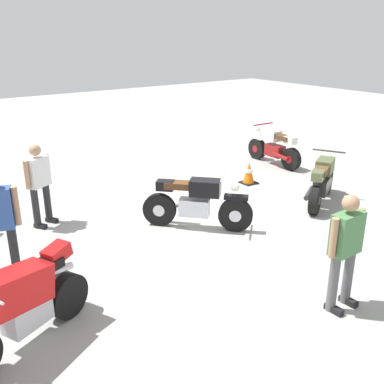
% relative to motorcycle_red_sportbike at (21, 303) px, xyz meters
% --- Properties ---
extents(ground_plane, '(40.00, 40.00, 0.00)m').
position_rel_motorcycle_red_sportbike_xyz_m(ground_plane, '(-3.75, -1.38, -0.59)').
color(ground_plane, '#9E9E99').
extents(motorcycle_red_sportbike, '(1.84, 1.05, 1.14)m').
position_rel_motorcycle_red_sportbike_xyz_m(motorcycle_red_sportbike, '(0.00, 0.00, 0.00)').
color(motorcycle_red_sportbike, black).
rests_on(motorcycle_red_sportbike, ground).
extents(motorcycle_black_cruiser, '(1.53, 1.60, 1.09)m').
position_rel_motorcycle_red_sportbike_xyz_m(motorcycle_black_cruiser, '(-3.63, -1.51, -0.07)').
color(motorcycle_black_cruiser, black).
rests_on(motorcycle_black_cruiser, ground).
extents(motorcycle_cream_vintage, '(0.70, 1.95, 1.07)m').
position_rel_motorcycle_red_sportbike_xyz_m(motorcycle_cream_vintage, '(-7.91, -3.67, -0.11)').
color(motorcycle_cream_vintage, black).
rests_on(motorcycle_cream_vintage, ground).
extents(motorcycle_olive_vintage, '(1.80, 1.07, 1.07)m').
position_rel_motorcycle_red_sportbike_xyz_m(motorcycle_olive_vintage, '(-6.56, -0.95, -0.11)').
color(motorcycle_olive_vintage, black).
rests_on(motorcycle_olive_vintage, ground).
extents(person_in_white_shirt, '(0.59, 0.47, 1.58)m').
position_rel_motorcycle_red_sportbike_xyz_m(person_in_white_shirt, '(-1.33, -3.36, 0.29)').
color(person_in_white_shirt, '#262628').
rests_on(person_in_white_shirt, ground).
extents(person_in_green_shirt, '(0.63, 0.30, 1.61)m').
position_rel_motorcycle_red_sportbike_xyz_m(person_in_green_shirt, '(-3.67, 1.67, 0.32)').
color(person_in_green_shirt, '#59595B').
rests_on(person_in_green_shirt, ground).
extents(traffic_cone, '(0.36, 0.36, 0.53)m').
position_rel_motorcycle_red_sportbike_xyz_m(traffic_cone, '(-6.22, -2.85, -0.33)').
color(traffic_cone, black).
rests_on(traffic_cone, ground).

